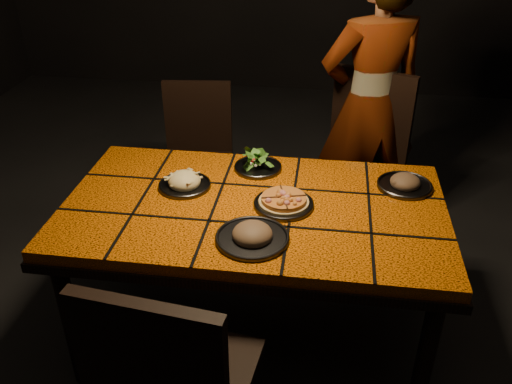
# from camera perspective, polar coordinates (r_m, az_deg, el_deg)

# --- Properties ---
(room_shell) EXTENTS (6.04, 7.04, 3.08)m
(room_shell) POSITION_cam_1_polar(r_m,az_deg,el_deg) (1.98, -0.27, 17.43)
(room_shell) COLOR black
(room_shell) RESTS_ON ground
(dining_table) EXTENTS (1.62, 0.92, 0.75)m
(dining_table) POSITION_cam_1_polar(r_m,az_deg,el_deg) (2.32, -0.22, -2.93)
(dining_table) COLOR #D76006
(dining_table) RESTS_ON ground
(chair_near) EXTENTS (0.50, 0.50, 1.00)m
(chair_near) POSITION_cam_1_polar(r_m,az_deg,el_deg) (1.82, -8.91, -19.19)
(chair_near) COLOR black
(chair_near) RESTS_ON ground
(chair_far_left) EXTENTS (0.45, 0.45, 0.90)m
(chair_far_left) POSITION_cam_1_polar(r_m,az_deg,el_deg) (3.30, -6.18, 4.63)
(chair_far_left) COLOR black
(chair_far_left) RESTS_ON ground
(chair_far_right) EXTENTS (0.60, 0.60, 1.03)m
(chair_far_right) POSITION_cam_1_polar(r_m,az_deg,el_deg) (3.13, 11.03, 4.19)
(chair_far_right) COLOR black
(chair_far_right) RESTS_ON ground
(diner) EXTENTS (0.70, 0.59, 1.65)m
(diner) POSITION_cam_1_polar(r_m,az_deg,el_deg) (3.12, 11.93, 8.83)
(diner) COLOR brown
(diner) RESTS_ON ground
(plate_pizza) EXTENTS (0.26, 0.26, 0.04)m
(plate_pizza) POSITION_cam_1_polar(r_m,az_deg,el_deg) (2.26, 2.93, -1.09)
(plate_pizza) COLOR #38383D
(plate_pizza) RESTS_ON dining_table
(plate_pasta) EXTENTS (0.23, 0.23, 0.08)m
(plate_pasta) POSITION_cam_1_polar(r_m,az_deg,el_deg) (2.41, -7.53, 0.96)
(plate_pasta) COLOR #38383D
(plate_pasta) RESTS_ON dining_table
(plate_salad) EXTENTS (0.22, 0.22, 0.07)m
(plate_salad) POSITION_cam_1_polar(r_m,az_deg,el_deg) (2.53, 0.21, 2.94)
(plate_salad) COLOR #38383D
(plate_salad) RESTS_ON dining_table
(plate_mushroom_a) EXTENTS (0.28, 0.28, 0.09)m
(plate_mushroom_a) POSITION_cam_1_polar(r_m,az_deg,el_deg) (2.05, -0.39, -4.51)
(plate_mushroom_a) COLOR #38383D
(plate_mushroom_a) RESTS_ON dining_table
(plate_mushroom_b) EXTENTS (0.24, 0.24, 0.08)m
(plate_mushroom_b) POSITION_cam_1_polar(r_m,az_deg,el_deg) (2.47, 15.41, 0.93)
(plate_mushroom_b) COLOR #38383D
(plate_mushroom_b) RESTS_ON dining_table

